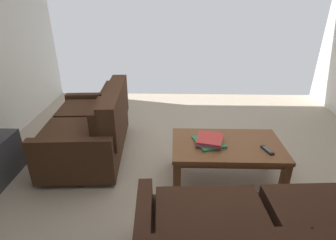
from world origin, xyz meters
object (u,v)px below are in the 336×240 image
object	(u,v)px
coffee_table	(227,150)
tv_remote	(267,150)
loveseat_near	(93,128)
book_stack	(209,140)

from	to	relation	value
coffee_table	tv_remote	bearing A→B (deg)	160.15
loveseat_near	book_stack	xyz separation A→B (m)	(-1.31, 0.51, 0.14)
loveseat_near	coffee_table	world-z (taller)	loveseat_near
book_stack	tv_remote	world-z (taller)	book_stack
loveseat_near	book_stack	distance (m)	1.42
loveseat_near	tv_remote	xyz separation A→B (m)	(-1.84, 0.64, 0.12)
tv_remote	book_stack	bearing A→B (deg)	-13.79
loveseat_near	coffee_table	distance (m)	1.58
coffee_table	book_stack	xyz separation A→B (m)	(0.18, -0.00, 0.10)
loveseat_near	book_stack	world-z (taller)	loveseat_near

